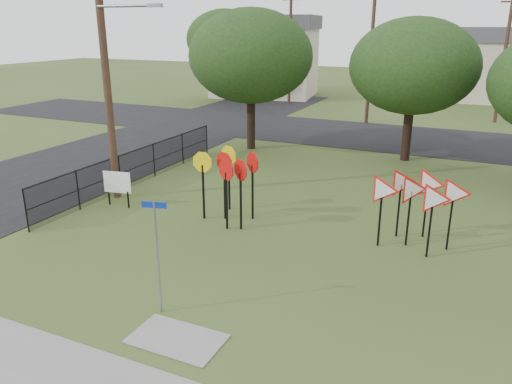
% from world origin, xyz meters
% --- Properties ---
extents(ground, '(140.00, 140.00, 0.00)m').
position_xyz_m(ground, '(0.00, 0.00, 0.00)').
color(ground, '#344A1C').
extents(street_left, '(8.00, 50.00, 0.02)m').
position_xyz_m(street_left, '(-12.00, 10.00, 0.01)').
color(street_left, black).
rests_on(street_left, ground).
extents(street_far, '(60.00, 8.00, 0.02)m').
position_xyz_m(street_far, '(0.00, 20.00, 0.01)').
color(street_far, black).
rests_on(street_far, ground).
extents(curb_pad, '(2.00, 1.20, 0.02)m').
position_xyz_m(curb_pad, '(0.00, -2.40, 0.01)').
color(curb_pad, gray).
rests_on(curb_pad, ground).
extents(street_name_sign, '(0.55, 0.17, 2.75)m').
position_xyz_m(street_name_sign, '(-0.93, -1.63, 1.59)').
color(street_name_sign, gray).
rests_on(street_name_sign, ground).
extents(stop_sign_cluster, '(2.28, 1.92, 2.39)m').
position_xyz_m(stop_sign_cluster, '(-2.16, 4.18, 1.78)').
color(stop_sign_cluster, black).
rests_on(stop_sign_cluster, ground).
extents(yield_sign_cluster, '(2.94, 1.67, 2.29)m').
position_xyz_m(yield_sign_cluster, '(3.86, 4.73, 1.69)').
color(yield_sign_cluster, black).
rests_on(yield_sign_cluster, ground).
extents(info_board, '(1.05, 0.24, 1.33)m').
position_xyz_m(info_board, '(-6.54, 3.69, 0.89)').
color(info_board, black).
rests_on(info_board, ground).
extents(utility_pole_main, '(3.55, 0.33, 10.00)m').
position_xyz_m(utility_pole_main, '(-7.24, 4.50, 5.21)').
color(utility_pole_main, '#4B3022').
rests_on(utility_pole_main, ground).
extents(far_pole_a, '(1.40, 0.24, 9.00)m').
position_xyz_m(far_pole_a, '(-2.00, 24.00, 4.60)').
color(far_pole_a, '#4B3022').
rests_on(far_pole_a, ground).
extents(far_pole_b, '(1.40, 0.24, 8.50)m').
position_xyz_m(far_pole_b, '(6.00, 28.00, 4.35)').
color(far_pole_b, '#4B3022').
rests_on(far_pole_b, ground).
extents(far_pole_c, '(1.40, 0.24, 9.00)m').
position_xyz_m(far_pole_c, '(-10.00, 30.00, 4.60)').
color(far_pole_c, '#4B3022').
rests_on(far_pole_c, ground).
extents(fence_run, '(0.05, 11.55, 1.50)m').
position_xyz_m(fence_run, '(-7.60, 6.25, 0.78)').
color(fence_run, black).
rests_on(fence_run, ground).
extents(house_left, '(10.58, 8.88, 7.20)m').
position_xyz_m(house_left, '(-14.00, 34.00, 3.65)').
color(house_left, beige).
rests_on(house_left, ground).
extents(house_mid, '(8.40, 8.40, 6.20)m').
position_xyz_m(house_mid, '(4.00, 40.00, 3.15)').
color(house_mid, beige).
rests_on(house_mid, ground).
extents(tree_near_left, '(6.40, 6.40, 7.27)m').
position_xyz_m(tree_near_left, '(-6.00, 14.00, 4.86)').
color(tree_near_left, black).
rests_on(tree_near_left, ground).
extents(tree_near_mid, '(6.00, 6.00, 6.80)m').
position_xyz_m(tree_near_mid, '(2.00, 15.00, 4.54)').
color(tree_near_mid, black).
rests_on(tree_near_mid, ground).
extents(tree_far_left, '(6.80, 6.80, 7.73)m').
position_xyz_m(tree_far_left, '(-16.00, 30.00, 5.17)').
color(tree_far_left, black).
rests_on(tree_far_left, ground).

